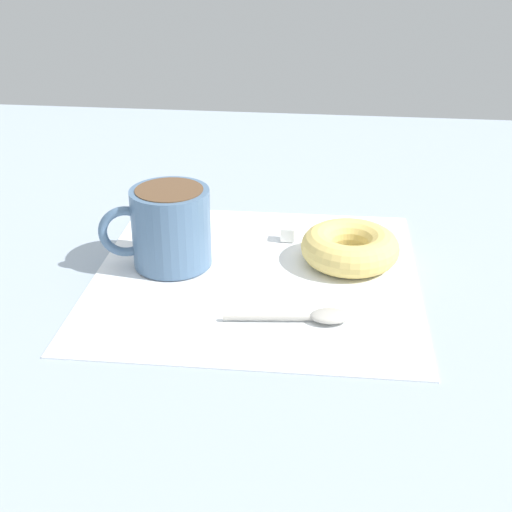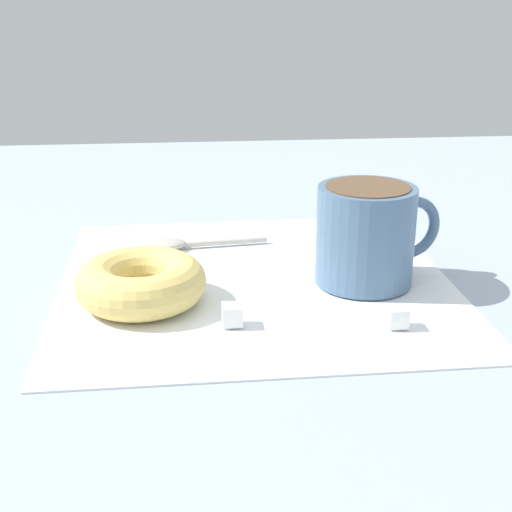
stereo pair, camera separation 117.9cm
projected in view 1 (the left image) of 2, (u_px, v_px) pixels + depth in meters
ground_plane at (267, 279)px, 73.02cm from camera, size 120.00×120.00×2.00cm
napkin at (256, 275)px, 71.37cm from camera, size 32.62×32.62×0.30cm
coffee_cup at (168, 228)px, 71.17cm from camera, size 10.99×7.95×8.13cm
donut at (350, 247)px, 73.01cm from camera, size 10.10×10.10×3.28cm
spoon at (315, 316)px, 63.24cm from camera, size 11.41×2.77×0.90cm
sugar_cube at (185, 223)px, 80.71cm from camera, size 1.42×1.42×1.42cm
sugar_cube_extra at (288, 233)px, 78.21cm from camera, size 1.48×1.48×1.48cm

